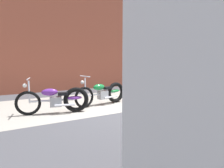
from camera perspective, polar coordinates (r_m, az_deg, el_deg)
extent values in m
plane|color=#47474C|center=(5.68, 3.44, -8.36)|extent=(80.00, 80.00, 0.00)
cube|color=#9E998E|center=(7.16, -4.31, -5.13)|extent=(36.00, 3.50, 0.01)
cube|color=brown|center=(10.35, -13.09, 15.74)|extent=(36.00, 0.50, 6.23)
torus|color=black|center=(5.76, -23.60, -5.24)|extent=(0.68, 0.24, 0.68)
torus|color=black|center=(5.72, -10.56, -4.59)|extent=(0.74, 0.30, 0.73)
cylinder|color=silver|center=(5.70, -17.11, -4.67)|extent=(1.21, 0.35, 0.06)
cube|color=#99999E|center=(5.70, -16.29, -5.04)|extent=(0.36, 0.29, 0.28)
ellipsoid|color=#6B2D93|center=(5.66, -18.00, -2.32)|extent=(0.47, 0.29, 0.20)
ellipsoid|color=#6B2D93|center=(5.70, -11.08, -4.02)|extent=(0.47, 0.28, 0.10)
cube|color=black|center=(5.66, -14.34, -2.80)|extent=(0.32, 0.26, 0.08)
cylinder|color=silver|center=(5.70, -23.35, -2.18)|extent=(0.05, 0.05, 0.62)
cylinder|color=silver|center=(5.66, -23.52, 1.43)|extent=(0.17, 0.57, 0.03)
sphere|color=white|center=(5.69, -24.43, -0.41)|extent=(0.11, 0.11, 0.11)
cylinder|color=silver|center=(5.58, -13.79, -6.08)|extent=(0.55, 0.19, 0.06)
torus|color=black|center=(6.17, -8.22, -3.95)|extent=(0.68, 0.18, 0.68)
torus|color=black|center=(6.90, 1.10, -2.51)|extent=(0.74, 0.24, 0.73)
cylinder|color=silver|center=(6.51, -3.29, -2.96)|extent=(1.23, 0.25, 0.06)
cube|color=#99999E|center=(6.56, -2.72, -3.23)|extent=(0.35, 0.27, 0.28)
ellipsoid|color=#197A38|center=(6.43, -3.89, -0.92)|extent=(0.46, 0.26, 0.20)
ellipsoid|color=#197A38|center=(6.86, 0.78, -2.05)|extent=(0.46, 0.25, 0.10)
cube|color=black|center=(6.64, -1.34, -1.17)|extent=(0.31, 0.24, 0.08)
cylinder|color=silver|center=(6.14, -7.95, -1.06)|extent=(0.05, 0.05, 0.62)
cylinder|color=silver|center=(6.10, -8.01, 2.29)|extent=(0.12, 0.58, 0.03)
sphere|color=white|center=(6.06, -8.79, 0.54)|extent=(0.11, 0.11, 0.11)
cylinder|color=silver|center=(6.60, -0.26, -3.86)|extent=(0.55, 0.14, 0.06)
torus|color=black|center=(8.15, 14.41, -1.45)|extent=(0.68, 0.15, 0.68)
torus|color=black|center=(7.21, 7.78, -2.17)|extent=(0.74, 0.20, 0.73)
cylinder|color=silver|center=(7.66, 11.31, -1.58)|extent=(1.23, 0.18, 0.06)
cube|color=#99999E|center=(7.61, 10.89, -1.94)|extent=(0.34, 0.25, 0.28)
ellipsoid|color=red|center=(7.69, 11.75, 0.24)|extent=(0.46, 0.23, 0.20)
ellipsoid|color=red|center=(7.23, 8.07, -1.66)|extent=(0.46, 0.22, 0.10)
cube|color=black|center=(7.44, 9.87, -0.41)|extent=(0.30, 0.23, 0.08)
cylinder|color=silver|center=(8.09, 14.30, 0.70)|extent=(0.05, 0.05, 0.62)
cylinder|color=silver|center=(8.06, 14.37, 3.25)|extent=(0.09, 0.58, 0.03)
sphere|color=white|center=(8.15, 14.79, 2.00)|extent=(0.11, 0.11, 0.11)
cylinder|color=silver|center=(7.56, 8.80, -2.57)|extent=(0.55, 0.12, 0.06)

